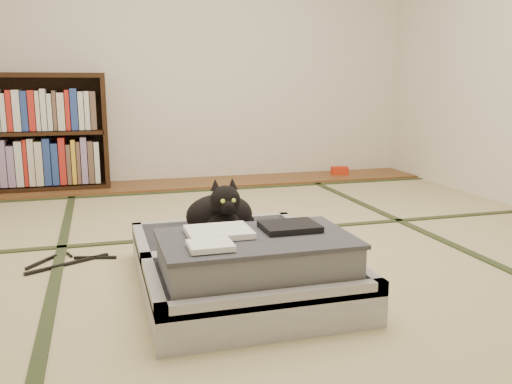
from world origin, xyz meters
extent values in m
plane|color=tan|center=(0.00, 0.00, 0.00)|extent=(4.50, 4.50, 0.00)
cube|color=brown|center=(0.00, 2.00, 0.01)|extent=(4.00, 0.50, 0.02)
cube|color=red|center=(1.35, 2.03, 0.06)|extent=(0.16, 0.12, 0.07)
plane|color=silver|center=(0.00, 2.25, 1.20)|extent=(4.00, 0.00, 4.00)
cube|color=#2D381E|center=(-1.00, 0.00, 0.00)|extent=(0.05, 4.50, 0.01)
cube|color=#2D381E|center=(1.00, 0.00, 0.00)|extent=(0.05, 4.50, 0.01)
cube|color=#2D381E|center=(0.00, 0.40, 0.00)|extent=(4.00, 0.05, 0.01)
cube|color=#2D381E|center=(0.00, 1.70, 0.00)|extent=(4.00, 0.05, 0.01)
cube|color=black|center=(-0.73, 2.07, 0.47)|extent=(0.04, 0.30, 0.84)
cube|color=black|center=(-1.36, 2.07, 0.03)|extent=(1.31, 0.30, 0.04)
cube|color=black|center=(-1.36, 2.07, 0.91)|extent=(1.31, 0.30, 0.04)
cube|color=black|center=(-1.36, 2.07, 0.47)|extent=(1.25, 0.30, 0.03)
cube|color=black|center=(-1.36, 2.21, 0.47)|extent=(1.31, 0.02, 0.84)
cube|color=gray|center=(-1.36, 2.05, 0.25)|extent=(1.18, 0.21, 0.36)
cube|color=gray|center=(-1.36, 2.05, 0.66)|extent=(1.18, 0.21, 0.32)
cube|color=#A9A9AE|center=(-0.24, -0.66, 0.07)|extent=(0.81, 0.54, 0.14)
cube|color=#2A2930|center=(-0.24, -0.66, 0.11)|extent=(0.72, 0.45, 0.11)
cube|color=#A9A9AE|center=(-0.24, -0.90, 0.15)|extent=(0.81, 0.04, 0.05)
cube|color=#A9A9AE|center=(-0.24, -0.41, 0.15)|extent=(0.81, 0.04, 0.05)
cube|color=#A9A9AE|center=(-0.63, -0.66, 0.15)|extent=(0.04, 0.54, 0.05)
cube|color=#A9A9AE|center=(0.14, -0.66, 0.15)|extent=(0.04, 0.54, 0.05)
cube|color=#A9A9AE|center=(-0.24, -0.12, 0.07)|extent=(0.81, 0.54, 0.14)
cube|color=#2A2930|center=(-0.24, -0.12, 0.11)|extent=(0.72, 0.45, 0.11)
cube|color=#A9A9AE|center=(-0.24, -0.37, 0.15)|extent=(0.81, 0.04, 0.05)
cube|color=#A9A9AE|center=(-0.24, 0.13, 0.15)|extent=(0.81, 0.04, 0.05)
cube|color=#A9A9AE|center=(-0.63, -0.12, 0.15)|extent=(0.04, 0.54, 0.05)
cube|color=#A9A9AE|center=(0.14, -0.12, 0.15)|extent=(0.04, 0.54, 0.05)
cylinder|color=black|center=(-0.24, -0.39, 0.15)|extent=(0.73, 0.03, 0.03)
cube|color=gray|center=(-0.24, -0.66, 0.20)|extent=(0.69, 0.42, 0.14)
cube|color=#3D3D45|center=(-0.24, -0.66, 0.29)|extent=(0.71, 0.44, 0.02)
cube|color=white|center=(-0.37, -0.60, 0.31)|extent=(0.24, 0.19, 0.02)
cube|color=black|center=(-0.09, -0.60, 0.31)|extent=(0.22, 0.17, 0.02)
cube|color=white|center=(-0.44, -0.76, 0.31)|extent=(0.15, 0.13, 0.02)
cube|color=white|center=(-0.48, -0.92, 0.08)|extent=(0.06, 0.01, 0.05)
cube|color=white|center=(-0.35, -0.92, 0.06)|extent=(0.05, 0.01, 0.04)
cube|color=orange|center=(0.03, -0.92, 0.08)|extent=(0.05, 0.01, 0.04)
cube|color=#197F33|center=(-0.05, -0.92, 0.10)|extent=(0.04, 0.01, 0.03)
ellipsoid|color=black|center=(-0.26, -0.12, 0.25)|extent=(0.31, 0.20, 0.19)
ellipsoid|color=black|center=(-0.26, -0.21, 0.23)|extent=(0.15, 0.11, 0.11)
ellipsoid|color=black|center=(-0.26, -0.25, 0.35)|extent=(0.13, 0.12, 0.13)
sphere|color=black|center=(-0.26, -0.30, 0.33)|extent=(0.06, 0.06, 0.06)
cone|color=black|center=(-0.30, -0.22, 0.41)|extent=(0.05, 0.06, 0.06)
cone|color=black|center=(-0.23, -0.22, 0.41)|extent=(0.05, 0.06, 0.06)
sphere|color=#A5BF33|center=(-0.29, -0.30, 0.36)|extent=(0.02, 0.02, 0.02)
sphere|color=#A5BF33|center=(-0.24, -0.30, 0.36)|extent=(0.02, 0.02, 0.02)
cylinder|color=black|center=(-0.16, -0.02, 0.18)|extent=(0.19, 0.11, 0.03)
torus|color=white|center=(-0.08, -0.12, 0.16)|extent=(0.11, 0.11, 0.02)
torus|color=white|center=(-0.08, -0.12, 0.17)|extent=(0.09, 0.09, 0.01)
cube|color=black|center=(-0.95, 0.10, 0.01)|extent=(0.38, 0.21, 0.01)
cube|color=black|center=(-1.08, 0.16, 0.01)|extent=(0.13, 0.18, 0.01)
cube|color=black|center=(-0.83, 0.16, 0.01)|extent=(0.20, 0.07, 0.01)
cylinder|color=black|center=(-0.95, 0.24, 0.01)|extent=(0.04, 0.07, 0.01)
camera|label=1|loc=(-0.78, -2.51, 0.85)|focal=38.00mm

